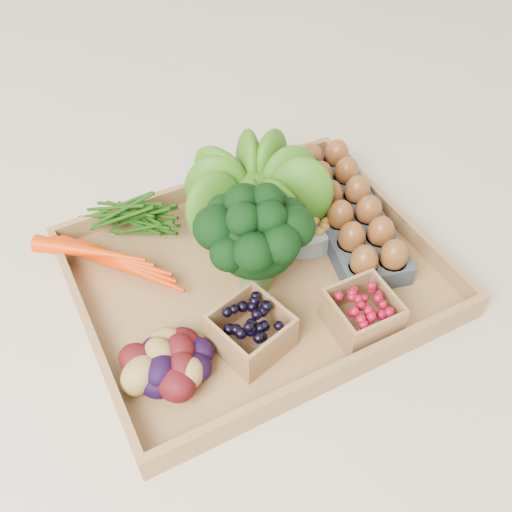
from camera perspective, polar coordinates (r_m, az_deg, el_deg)
name	(u,v)px	position (r m, az deg, el deg)	size (l,w,h in m)	color
ground	(256,281)	(0.93, 0.00, -2.50)	(4.00, 4.00, 0.00)	beige
tray	(256,278)	(0.92, 0.00, -2.20)	(0.55, 0.45, 0.01)	#9E7242
carrots	(116,261)	(0.93, -13.84, -0.49)	(0.20, 0.14, 0.05)	red
lettuce	(253,184)	(0.95, -0.30, 7.20)	(0.16, 0.16, 0.16)	#22500C
broccoli	(256,255)	(0.86, -0.05, 0.15)	(0.17, 0.17, 0.13)	black
cherry_bowl	(302,224)	(0.98, 4.61, 3.24)	(0.13, 0.13, 0.03)	#8C9EA5
egg_carton	(347,216)	(1.00, 9.07, 3.96)	(0.11, 0.31, 0.04)	#343C42
potatoes	(171,359)	(0.79, -8.52, -10.16)	(0.13, 0.13, 0.07)	#3C090C
punnet_blackberry	(251,331)	(0.81, -0.53, -7.54)	(0.10, 0.10, 0.07)	black
punnet_raspberry	(362,313)	(0.85, 10.54, -5.61)	(0.09, 0.09, 0.06)	maroon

